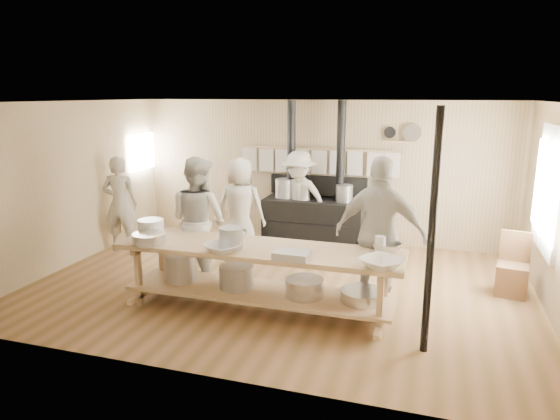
{
  "coord_description": "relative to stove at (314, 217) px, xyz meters",
  "views": [
    {
      "loc": [
        2.03,
        -6.49,
        2.71
      ],
      "look_at": [
        -0.06,
        0.2,
        1.07
      ],
      "focal_mm": 32.0,
      "sensor_mm": 36.0,
      "label": 1
    }
  ],
  "objects": [
    {
      "name": "cook_left",
      "position": [
        -1.15,
        -2.32,
        0.41
      ],
      "size": [
        1.07,
        0.95,
        1.85
      ],
      "primitive_type": "imported",
      "rotation": [
        0.0,
        0.0,
        2.83
      ],
      "color": "beige",
      "rests_on": "ground"
    },
    {
      "name": "ground",
      "position": [
        0.01,
        -2.12,
        -0.52
      ],
      "size": [
        7.0,
        7.0,
        0.0
      ],
      "primitive_type": "plane",
      "color": "brown",
      "rests_on": "ground"
    },
    {
      "name": "mixing_bowl_large",
      "position": [
        -1.36,
        -3.3,
        0.4
      ],
      "size": [
        0.5,
        0.5,
        0.13
      ],
      "primitive_type": "cylinder",
      "rotation": [
        0.0,
        0.0,
        0.24
      ],
      "color": "silver",
      "rests_on": "prep_table"
    },
    {
      "name": "pitcher",
      "position": [
        1.48,
        -2.8,
        0.43
      ],
      "size": [
        0.15,
        0.15,
        0.2
      ],
      "primitive_type": "cylinder",
      "rotation": [
        0.0,
        0.0,
        -0.25
      ],
      "color": "white",
      "rests_on": "prep_table"
    },
    {
      "name": "left_opening",
      "position": [
        -3.44,
        -0.12,
        1.08
      ],
      "size": [
        0.0,
        0.9,
        0.9
      ],
      "color": "white",
      "rests_on": "ground"
    },
    {
      "name": "room_shell",
      "position": [
        0.01,
        -2.12,
        1.1
      ],
      "size": [
        7.0,
        7.0,
        7.0
      ],
      "color": "tan",
      "rests_on": "ground"
    },
    {
      "name": "bowl_white_b",
      "position": [
        1.56,
        -3.35,
        0.38
      ],
      "size": [
        0.63,
        0.63,
        0.11
      ],
      "primitive_type": "imported",
      "rotation": [
        0.0,
        0.0,
        2.51
      ],
      "color": "white",
      "rests_on": "prep_table"
    },
    {
      "name": "cook_right",
      "position": [
        1.44,
        -2.5,
        0.47
      ],
      "size": [
        1.21,
        0.63,
        1.98
      ],
      "primitive_type": "imported",
      "rotation": [
        0.0,
        0.0,
        3.01
      ],
      "color": "beige",
      "rests_on": "ground"
    },
    {
      "name": "bowl_steel_b",
      "position": [
        1.56,
        -2.74,
        0.38
      ],
      "size": [
        0.36,
        0.36,
        0.11
      ],
      "primitive_type": "imported",
      "rotation": [
        0.0,
        0.0,
        3.11
      ],
      "color": "silver",
      "rests_on": "prep_table"
    },
    {
      "name": "roasting_pan",
      "position": [
        0.54,
        -3.35,
        0.37
      ],
      "size": [
        0.41,
        0.28,
        0.09
      ],
      "primitive_type": "cube",
      "rotation": [
        0.0,
        0.0,
        -0.02
      ],
      "color": "#B2B2B7",
      "rests_on": "prep_table"
    },
    {
      "name": "bowl_white_a",
      "position": [
        -0.33,
        -3.35,
        0.38
      ],
      "size": [
        0.54,
        0.54,
        0.1
      ],
      "primitive_type": "imported",
      "rotation": [
        0.0,
        0.0,
        -0.41
      ],
      "color": "white",
      "rests_on": "prep_table"
    },
    {
      "name": "chair",
      "position": [
        3.16,
        -1.49,
        -0.27
      ],
      "size": [
        0.47,
        0.47,
        0.87
      ],
      "rotation": [
        0.0,
        0.0,
        -0.17
      ],
      "color": "brown",
      "rests_on": "ground"
    },
    {
      "name": "cook_far_left",
      "position": [
        -3.14,
        -1.34,
        0.32
      ],
      "size": [
        0.69,
        0.54,
        1.68
      ],
      "primitive_type": "imported",
      "rotation": [
        0.0,
        0.0,
        3.39
      ],
      "color": "beige",
      "rests_on": "ground"
    },
    {
      "name": "bucket_galv",
      "position": [
        -0.28,
        -3.19,
        0.46
      ],
      "size": [
        0.29,
        0.29,
        0.27
      ],
      "primitive_type": "cylinder",
      "rotation": [
        0.0,
        0.0,
        -0.0
      ],
      "color": "gray",
      "rests_on": "prep_table"
    },
    {
      "name": "cook_by_window",
      "position": [
        -0.24,
        -0.17,
        0.34
      ],
      "size": [
        1.21,
        0.83,
        1.73
      ],
      "primitive_type": "imported",
      "rotation": [
        0.0,
        0.0,
        -0.18
      ],
      "color": "beige",
      "rests_on": "ground"
    },
    {
      "name": "bowl_steel_a",
      "position": [
        -0.42,
        -2.69,
        0.37
      ],
      "size": [
        0.37,
        0.37,
        0.09
      ],
      "primitive_type": "imported",
      "rotation": [
        0.0,
        0.0,
        0.44
      ],
      "color": "silver",
      "rests_on": "prep_table"
    },
    {
      "name": "prep_table",
      "position": [
        -0.0,
        -3.02,
        -0.0
      ],
      "size": [
        3.6,
        0.9,
        0.85
      ],
      "color": "tan",
      "rests_on": "ground"
    },
    {
      "name": "deep_bowl_enamel",
      "position": [
        -1.54,
        -2.96,
        0.44
      ],
      "size": [
        0.43,
        0.43,
        0.21
      ],
      "primitive_type": "cylinder",
      "rotation": [
        0.0,
        0.0,
        0.28
      ],
      "color": "white",
      "rests_on": "prep_table"
    },
    {
      "name": "window_right",
      "position": [
        3.48,
        -1.52,
        0.98
      ],
      "size": [
        0.09,
        1.5,
        1.65
      ],
      "color": "beige",
      "rests_on": "ground"
    },
    {
      "name": "back_wall_shelf",
      "position": [
        1.47,
        0.32,
        1.48
      ],
      "size": [
        0.63,
        0.14,
        0.32
      ],
      "color": "tan",
      "rests_on": "ground"
    },
    {
      "name": "stove",
      "position": [
        0.0,
        0.0,
        0.0
      ],
      "size": [
        1.9,
        0.75,
        2.6
      ],
      "color": "black",
      "rests_on": "ground"
    },
    {
      "name": "support_post",
      "position": [
        2.06,
        -3.47,
        0.78
      ],
      "size": [
        0.08,
        0.08,
        2.6
      ],
      "primitive_type": "cylinder",
      "color": "black",
      "rests_on": "ground"
    },
    {
      "name": "towel_rail",
      "position": [
        0.01,
        0.28,
        1.03
      ],
      "size": [
        3.0,
        0.04,
        0.47
      ],
      "color": "tan",
      "rests_on": "ground"
    },
    {
      "name": "cook_center",
      "position": [
        -1.02,
        -1.03,
        0.32
      ],
      "size": [
        0.84,
        0.57,
        1.69
      ],
      "primitive_type": "imported",
      "rotation": [
        0.0,
        0.0,
        3.18
      ],
      "color": "beige",
      "rests_on": "ground"
    }
  ]
}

